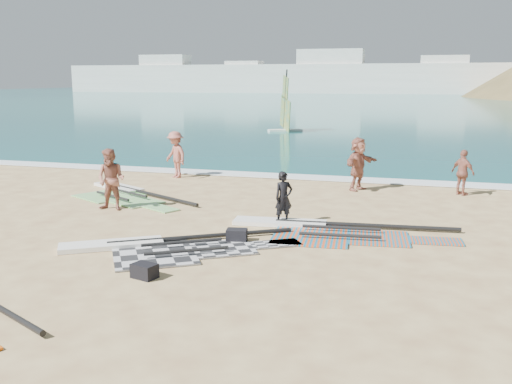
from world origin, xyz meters
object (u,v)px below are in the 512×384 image
(beachgoer_mid, at_px, (176,155))
(beachgoer_back, at_px, (463,173))
(gear_bag_near, at_px, (237,235))
(rig_grey, at_px, (162,247))
(beachgoer_right, at_px, (358,164))
(rig_orange, at_px, (323,230))
(person_wetsuit, at_px, (284,198))
(gear_bag_far, at_px, (144,271))
(beachgoer_left, at_px, (111,180))
(rig_green, at_px, (125,194))

(beachgoer_mid, distance_m, beachgoer_back, 11.49)
(gear_bag_near, relative_size, beachgoer_back, 0.32)
(gear_bag_near, xyz_separation_m, beachgoer_mid, (-5.51, 8.53, 0.82))
(rig_grey, distance_m, beachgoer_right, 9.85)
(rig_orange, distance_m, beachgoer_mid, 10.25)
(gear_bag_near, bearing_deg, beachgoer_mid, 122.85)
(gear_bag_near, distance_m, beachgoer_mid, 10.19)
(beachgoer_right, bearing_deg, rig_grey, -176.29)
(person_wetsuit, distance_m, beachgoer_right, 5.96)
(rig_grey, bearing_deg, gear_bag_far, -107.17)
(beachgoer_left, bearing_deg, rig_grey, -46.18)
(rig_orange, xyz_separation_m, person_wetsuit, (-1.25, 0.54, 0.72))
(rig_grey, bearing_deg, beachgoer_mid, 79.82)
(gear_bag_near, xyz_separation_m, beachgoer_back, (5.96, 7.99, 0.66))
(rig_green, xyz_separation_m, beachgoer_right, (7.98, 3.33, 0.95))
(gear_bag_near, distance_m, beachgoer_left, 5.56)
(beachgoer_left, bearing_deg, beachgoer_right, 37.16)
(rig_grey, distance_m, person_wetsuit, 4.07)
(beachgoer_left, distance_m, beachgoer_mid, 6.22)
(beachgoer_back, bearing_deg, gear_bag_far, 100.68)
(rig_green, height_order, gear_bag_far, gear_bag_far)
(beachgoer_right, bearing_deg, beachgoer_back, -62.09)
(beachgoer_back, bearing_deg, rig_grey, 93.26)
(rig_green, bearing_deg, rig_grey, -25.60)
(gear_bag_far, xyz_separation_m, beachgoer_right, (3.26, 11.04, 0.85))
(beachgoer_mid, height_order, beachgoer_right, beachgoer_right)
(beachgoer_left, xyz_separation_m, beachgoer_right, (7.20, 5.56, 0.01))
(rig_green, bearing_deg, person_wetsuit, 7.60)
(gear_bag_far, relative_size, person_wetsuit, 0.33)
(rig_green, distance_m, rig_orange, 8.29)
(rig_green, relative_size, beachgoer_left, 2.73)
(gear_bag_far, bearing_deg, gear_bag_near, 71.79)
(beachgoer_back, bearing_deg, rig_orange, 100.89)
(gear_bag_near, bearing_deg, rig_orange, 38.99)
(rig_orange, distance_m, gear_bag_far, 5.62)
(rig_orange, bearing_deg, beachgoer_mid, 131.72)
(person_wetsuit, xyz_separation_m, beachgoer_left, (-5.70, 0.20, 0.22))
(beachgoer_left, xyz_separation_m, beachgoer_mid, (-0.54, 6.19, -0.00))
(rig_orange, height_order, beachgoer_left, beachgoer_left)
(rig_grey, bearing_deg, beachgoer_back, 18.12)
(beachgoer_back, bearing_deg, beachgoer_right, 44.19)
(gear_bag_near, relative_size, beachgoer_right, 0.26)
(gear_bag_near, distance_m, beachgoer_back, 9.99)
(rig_grey, distance_m, beachgoer_back, 11.86)
(rig_grey, distance_m, beachgoer_mid, 10.48)
(rig_green, bearing_deg, beachgoer_back, 44.43)
(gear_bag_near, height_order, beachgoer_back, beachgoer_back)
(gear_bag_far, distance_m, beachgoer_left, 6.80)
(rig_orange, bearing_deg, beachgoer_back, 52.57)
(gear_bag_near, height_order, gear_bag_far, gear_bag_near)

